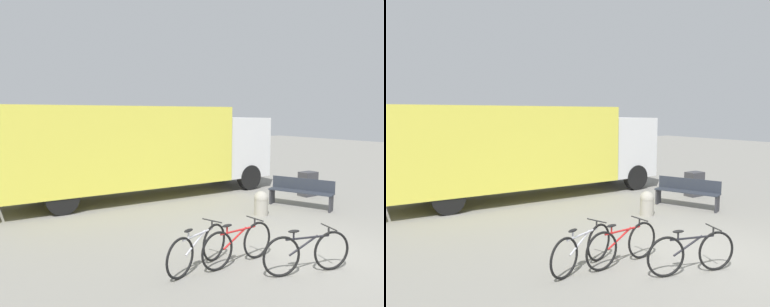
% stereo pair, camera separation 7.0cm
% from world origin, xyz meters
% --- Properties ---
extents(ground_plane, '(60.00, 60.00, 0.00)m').
position_xyz_m(ground_plane, '(0.00, 0.00, 0.00)').
color(ground_plane, gray).
extents(delivery_truck, '(9.46, 2.47, 3.03)m').
position_xyz_m(delivery_truck, '(-0.71, 6.62, 1.69)').
color(delivery_truck, '#EAE04C').
rests_on(delivery_truck, ground).
extents(park_bench, '(1.10, 1.90, 0.86)m').
position_xyz_m(park_bench, '(2.68, 2.70, 0.49)').
color(park_bench, '#282D38').
rests_on(park_bench, ground).
extents(bicycle_near, '(1.64, 0.65, 0.81)m').
position_xyz_m(bicycle_near, '(-2.44, 0.59, 0.38)').
color(bicycle_near, black).
rests_on(bicycle_near, ground).
extents(bicycle_middle, '(1.72, 0.44, 0.81)m').
position_xyz_m(bicycle_middle, '(-1.69, 0.38, 0.38)').
color(bicycle_middle, black).
rests_on(bicycle_middle, ground).
extents(bicycle_far, '(1.67, 0.60, 0.81)m').
position_xyz_m(bicycle_far, '(-0.94, -0.59, 0.38)').
color(bicycle_far, black).
rests_on(bicycle_far, ground).
extents(bollard_near_bench, '(0.39, 0.39, 0.67)m').
position_xyz_m(bollard_near_bench, '(1.04, 2.67, 0.35)').
color(bollard_near_bench, '#9E998C').
rests_on(bollard_near_bench, ground).
extents(utility_box, '(0.58, 0.41, 0.82)m').
position_xyz_m(utility_box, '(4.11, 3.65, 0.41)').
color(utility_box, '#38383D').
rests_on(utility_box, ground).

